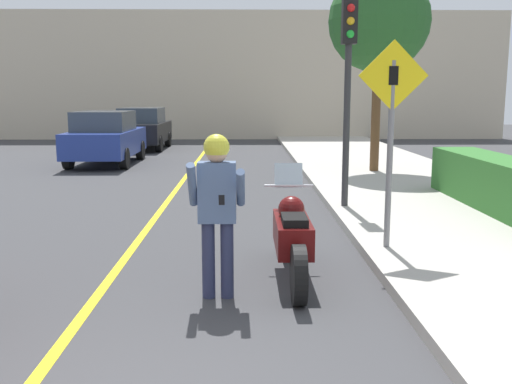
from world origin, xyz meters
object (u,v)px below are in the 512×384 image
at_px(motorcycle, 292,236).
at_px(street_tree, 379,22).
at_px(parked_car_black, 143,128).
at_px(traffic_light, 348,65).
at_px(crossing_sign, 391,125).
at_px(parked_car_blue, 106,137).
at_px(person_biker, 217,198).

height_order(motorcycle, street_tree, street_tree).
height_order(motorcycle, parked_car_black, parked_car_black).
bearing_deg(parked_car_black, street_tree, -46.16).
bearing_deg(traffic_light, street_tree, 71.67).
distance_m(motorcycle, crossing_sign, 2.06).
distance_m(crossing_sign, parked_car_black, 17.08).
relative_size(motorcycle, traffic_light, 0.65).
relative_size(traffic_light, parked_car_blue, 0.88).
xyz_separation_m(traffic_light, parked_car_black, (-6.03, 13.02, -1.85)).
bearing_deg(parked_car_black, parked_car_blue, -92.56).
height_order(motorcycle, traffic_light, traffic_light).
relative_size(crossing_sign, parked_car_black, 0.65).
bearing_deg(parked_car_blue, traffic_light, -51.15).
bearing_deg(person_biker, crossing_sign, 34.94).
xyz_separation_m(traffic_light, parked_car_blue, (-6.27, 7.78, -1.85)).
bearing_deg(parked_car_black, person_biker, -77.41).
distance_m(motorcycle, parked_car_black, 17.47).
bearing_deg(motorcycle, crossing_sign, 33.12).
bearing_deg(traffic_light, crossing_sign, -88.60).
distance_m(person_biker, parked_car_blue, 12.91).
bearing_deg(person_biker, motorcycle, 37.66).
relative_size(parked_car_blue, parked_car_black, 1.00).
xyz_separation_m(motorcycle, parked_car_black, (-4.75, 16.81, 0.35)).
relative_size(person_biker, parked_car_black, 0.42).
relative_size(crossing_sign, street_tree, 0.52).
distance_m(traffic_light, parked_car_black, 14.47).
height_order(person_biker, crossing_sign, crossing_sign).
xyz_separation_m(person_biker, parked_car_blue, (-4.13, 12.23, -0.23)).
height_order(crossing_sign, street_tree, street_tree).
bearing_deg(crossing_sign, traffic_light, 91.40).
bearing_deg(motorcycle, street_tree, 71.50).
relative_size(motorcycle, parked_car_blue, 0.57).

